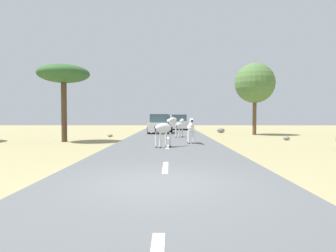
{
  "coord_description": "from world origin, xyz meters",
  "views": [
    {
      "loc": [
        0.3,
        -6.8,
        1.59
      ],
      "look_at": [
        0.14,
        12.93,
        0.94
      ],
      "focal_mm": 31.34,
      "sensor_mm": 36.0,
      "label": 1
    }
  ],
  "objects_px": {
    "tree_1": "(64,75)",
    "rock_2": "(221,130)",
    "tree_2": "(255,83)",
    "car_0": "(160,124)",
    "zebra_0": "(191,128)",
    "zebra_2": "(164,129)",
    "zebra_1": "(180,126)",
    "rock_1": "(110,135)",
    "car_1": "(179,123)",
    "rock_0": "(286,138)"
  },
  "relations": [
    {
      "from": "car_1",
      "to": "rock_1",
      "type": "xyz_separation_m",
      "value": [
        -5.73,
        -11.39,
        -0.73
      ]
    },
    {
      "from": "zebra_1",
      "to": "zebra_0",
      "type": "bearing_deg",
      "value": -60.63
    },
    {
      "from": "zebra_1",
      "to": "tree_2",
      "type": "bearing_deg",
      "value": 51.86
    },
    {
      "from": "zebra_0",
      "to": "tree_1",
      "type": "relative_size",
      "value": 0.33
    },
    {
      "from": "zebra_1",
      "to": "tree_1",
      "type": "relative_size",
      "value": 0.29
    },
    {
      "from": "zebra_2",
      "to": "tree_2",
      "type": "xyz_separation_m",
      "value": [
        7.53,
        10.59,
        3.44
      ]
    },
    {
      "from": "zebra_2",
      "to": "car_0",
      "type": "distance_m",
      "value": 12.34
    },
    {
      "from": "zebra_2",
      "to": "rock_0",
      "type": "relative_size",
      "value": 3.5
    },
    {
      "from": "tree_2",
      "to": "car_0",
      "type": "bearing_deg",
      "value": 167.97
    },
    {
      "from": "car_1",
      "to": "rock_0",
      "type": "xyz_separation_m",
      "value": [
        6.69,
        -14.6,
        -0.71
      ]
    },
    {
      "from": "tree_2",
      "to": "car_1",
      "type": "bearing_deg",
      "value": 124.96
    },
    {
      "from": "car_1",
      "to": "zebra_0",
      "type": "bearing_deg",
      "value": -88.25
    },
    {
      "from": "rock_1",
      "to": "zebra_0",
      "type": "bearing_deg",
      "value": -45.78
    },
    {
      "from": "rock_1",
      "to": "tree_1",
      "type": "bearing_deg",
      "value": -113.12
    },
    {
      "from": "car_0",
      "to": "rock_0",
      "type": "xyz_separation_m",
      "value": [
        8.64,
        -7.47,
        -0.71
      ]
    },
    {
      "from": "zebra_2",
      "to": "car_1",
      "type": "bearing_deg",
      "value": 129.11
    },
    {
      "from": "tree_1",
      "to": "rock_0",
      "type": "bearing_deg",
      "value": 5.17
    },
    {
      "from": "zebra_0",
      "to": "zebra_2",
      "type": "bearing_deg",
      "value": 54.14
    },
    {
      "from": "rock_1",
      "to": "tree_2",
      "type": "bearing_deg",
      "value": 11.95
    },
    {
      "from": "zebra_2",
      "to": "car_1",
      "type": "distance_m",
      "value": 19.5
    },
    {
      "from": "rock_1",
      "to": "zebra_2",
      "type": "bearing_deg",
      "value": -61.35
    },
    {
      "from": "rock_2",
      "to": "rock_1",
      "type": "bearing_deg",
      "value": -149.23
    },
    {
      "from": "zebra_2",
      "to": "tree_1",
      "type": "xyz_separation_m",
      "value": [
        -6.33,
        3.56,
        3.18
      ]
    },
    {
      "from": "zebra_0",
      "to": "zebra_2",
      "type": "xyz_separation_m",
      "value": [
        -1.47,
        -2.03,
        0.04
      ]
    },
    {
      "from": "tree_2",
      "to": "rock_2",
      "type": "relative_size",
      "value": 7.98
    },
    {
      "from": "zebra_1",
      "to": "rock_2",
      "type": "distance_m",
      "value": 7.92
    },
    {
      "from": "tree_1",
      "to": "car_0",
      "type": "bearing_deg",
      "value": 56.95
    },
    {
      "from": "tree_1",
      "to": "rock_2",
      "type": "bearing_deg",
      "value": 41.58
    },
    {
      "from": "tree_2",
      "to": "rock_1",
      "type": "height_order",
      "value": "tree_2"
    },
    {
      "from": "zebra_2",
      "to": "tree_1",
      "type": "distance_m",
      "value": 7.93
    },
    {
      "from": "tree_2",
      "to": "rock_0",
      "type": "height_order",
      "value": "tree_2"
    },
    {
      "from": "car_1",
      "to": "rock_2",
      "type": "distance_m",
      "value": 6.89
    },
    {
      "from": "tree_1",
      "to": "rock_2",
      "type": "xyz_separation_m",
      "value": [
        11.52,
        10.22,
        -3.91
      ]
    },
    {
      "from": "zebra_2",
      "to": "rock_2",
      "type": "xyz_separation_m",
      "value": [
        5.19,
        13.78,
        -0.74
      ]
    },
    {
      "from": "tree_2",
      "to": "rock_0",
      "type": "distance_m",
      "value": 7.17
    },
    {
      "from": "zebra_0",
      "to": "tree_1",
      "type": "xyz_separation_m",
      "value": [
        -7.8,
        1.53,
        3.22
      ]
    },
    {
      "from": "tree_2",
      "to": "rock_1",
      "type": "bearing_deg",
      "value": -168.05
    },
    {
      "from": "zebra_1",
      "to": "car_0",
      "type": "relative_size",
      "value": 0.32
    },
    {
      "from": "zebra_1",
      "to": "tree_1",
      "type": "bearing_deg",
      "value": -130.27
    },
    {
      "from": "rock_1",
      "to": "rock_2",
      "type": "distance_m",
      "value": 11.17
    },
    {
      "from": "tree_1",
      "to": "rock_2",
      "type": "height_order",
      "value": "tree_1"
    },
    {
      "from": "zebra_2",
      "to": "rock_0",
      "type": "xyz_separation_m",
      "value": [
        8.02,
        4.86,
        -0.84
      ]
    },
    {
      "from": "zebra_0",
      "to": "rock_0",
      "type": "bearing_deg",
      "value": -156.65
    },
    {
      "from": "zebra_1",
      "to": "rock_2",
      "type": "bearing_deg",
      "value": 81.58
    },
    {
      "from": "zebra_1",
      "to": "rock_1",
      "type": "bearing_deg",
      "value": -166.27
    },
    {
      "from": "zebra_0",
      "to": "rock_0",
      "type": "relative_size",
      "value": 3.55
    },
    {
      "from": "tree_1",
      "to": "rock_1",
      "type": "relative_size",
      "value": 11.26
    },
    {
      "from": "zebra_0",
      "to": "rock_2",
      "type": "xyz_separation_m",
      "value": [
        3.72,
        11.75,
        -0.7
      ]
    },
    {
      "from": "zebra_0",
      "to": "zebra_2",
      "type": "relative_size",
      "value": 1.02
    },
    {
      "from": "zebra_1",
      "to": "rock_0",
      "type": "bearing_deg",
      "value": 6.15
    }
  ]
}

